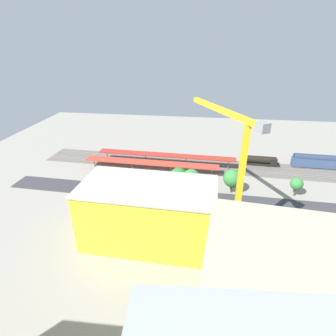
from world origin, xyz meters
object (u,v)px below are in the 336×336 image
(street_tree_2, at_px, (191,178))
(street_tree_1, at_px, (232,178))
(passenger_coach, at_px, (316,161))
(tower_crane, at_px, (234,167))
(parked_car_2, at_px, (178,199))
(street_tree_0, at_px, (297,184))
(parked_car_3, at_px, (154,198))
(street_tree_3, at_px, (179,176))
(platform_canopy_far, at_px, (166,155))
(traffic_light, at_px, (185,191))
(locomotive, at_px, (260,161))
(construction_building, at_px, (149,214))
(platform_canopy_near, at_px, (151,163))
(parked_car_0, at_px, (231,204))
(parked_car_1, at_px, (206,201))
(box_truck_0, at_px, (147,204))
(parked_car_5, at_px, (107,194))
(parked_car_4, at_px, (129,196))

(street_tree_2, bearing_deg, street_tree_1, -177.93)
(passenger_coach, xyz_separation_m, tower_crane, (38.38, 47.35, 17.13))
(parked_car_2, xyz_separation_m, street_tree_0, (-38.60, -8.94, 3.77))
(street_tree_0, relative_size, street_tree_2, 0.83)
(parked_car_3, relative_size, street_tree_1, 0.50)
(street_tree_1, height_order, street_tree_3, street_tree_1)
(platform_canopy_far, xyz_separation_m, traffic_light, (-10.42, 29.04, 0.53))
(parked_car_2, relative_size, parked_car_3, 0.96)
(locomotive, bearing_deg, passenger_coach, 180.00)
(street_tree_0, bearing_deg, parked_car_2, 13.04)
(passenger_coach, xyz_separation_m, parked_car_3, (60.83, 32.95, -2.43))
(parked_car_3, xyz_separation_m, street_tree_1, (-25.35, -8.45, 4.75))
(traffic_light, bearing_deg, construction_building, 66.20)
(passenger_coach, xyz_separation_m, street_tree_0, (14.42, 23.69, 1.37))
(passenger_coach, xyz_separation_m, traffic_light, (50.70, 33.88, 1.62))
(platform_canopy_near, xyz_separation_m, locomotive, (-44.10, -11.86, -1.74))
(tower_crane, bearing_deg, traffic_light, -47.55)
(parked_car_0, distance_m, street_tree_0, 23.80)
(platform_canopy_near, relative_size, street_tree_2, 6.72)
(parked_car_0, xyz_separation_m, traffic_light, (14.63, 1.08, 4.11))
(parked_car_1, xyz_separation_m, street_tree_1, (-8.48, -8.01, 4.73))
(locomotive, relative_size, street_tree_0, 2.39)
(box_truck_0, distance_m, street_tree_1, 30.18)
(parked_car_1, bearing_deg, street_tree_0, -163.38)
(parked_car_5, relative_size, street_tree_2, 0.53)
(tower_crane, bearing_deg, parked_car_2, -45.17)
(parked_car_2, distance_m, tower_crane, 28.51)
(street_tree_3, bearing_deg, construction_building, 79.92)
(traffic_light, bearing_deg, box_truck_0, 21.85)
(platform_canopy_far, bearing_deg, street_tree_3, 110.97)
(parked_car_0, bearing_deg, platform_canopy_near, -34.96)
(parked_car_4, relative_size, street_tree_3, 0.54)
(construction_building, height_order, box_truck_0, construction_building)
(parked_car_4, xyz_separation_m, street_tree_1, (-33.69, -8.37, 4.72))
(platform_canopy_far, distance_m, parked_car_5, 32.43)
(box_truck_0, bearing_deg, platform_canopy_far, -91.51)
(street_tree_0, bearing_deg, tower_crane, 44.66)
(tower_crane, xyz_separation_m, traffic_light, (12.32, -13.47, -15.51))
(platform_canopy_near, bearing_deg, street_tree_1, 157.51)
(parked_car_1, bearing_deg, parked_car_3, 1.50)
(platform_canopy_near, bearing_deg, parked_car_5, 62.15)
(passenger_coach, bearing_deg, street_tree_1, 34.62)
(parked_car_4, xyz_separation_m, parked_car_5, (7.93, -0.01, 0.04))
(platform_canopy_near, height_order, parked_car_4, platform_canopy_near)
(parked_car_0, relative_size, box_truck_0, 0.49)
(street_tree_2, bearing_deg, street_tree_3, -9.91)
(traffic_light, bearing_deg, parked_car_3, -5.25)
(parked_car_2, relative_size, street_tree_0, 0.62)
(platform_canopy_far, height_order, parked_car_2, platform_canopy_far)
(parked_car_3, distance_m, parked_car_4, 8.34)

